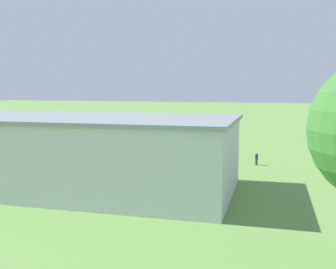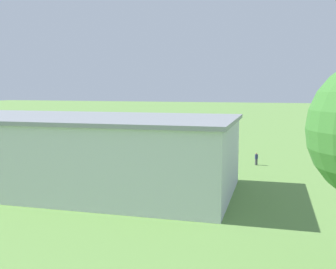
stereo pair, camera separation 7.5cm
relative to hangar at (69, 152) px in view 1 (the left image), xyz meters
name	(u,v)px [view 1 (the left image)]	position (x,y,z in m)	size (l,w,h in m)	color
ground_plane	(176,137)	(1.26, -41.59, -3.46)	(400.00, 400.00, 0.00)	#608C42
hangar	(69,152)	(0.00, 0.00, 0.00)	(32.25, 15.37, 6.91)	silver
biplane	(197,123)	(-4.02, -37.07, -0.16)	(6.91, 7.85, 3.38)	silver
person_watching_takeoff	(194,156)	(-8.56, -15.71, -2.59)	(0.51, 0.51, 1.74)	navy
person_by_parked_cars	(223,163)	(-12.87, -11.99, -2.57)	(0.53, 0.53, 1.78)	#72338C
person_at_fence_line	(256,159)	(-16.33, -16.75, -2.70)	(0.53, 0.53, 1.54)	#3F3F47
person_near_hangar_door	(77,149)	(8.64, -16.49, -2.57)	(0.51, 0.51, 1.78)	#72338C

